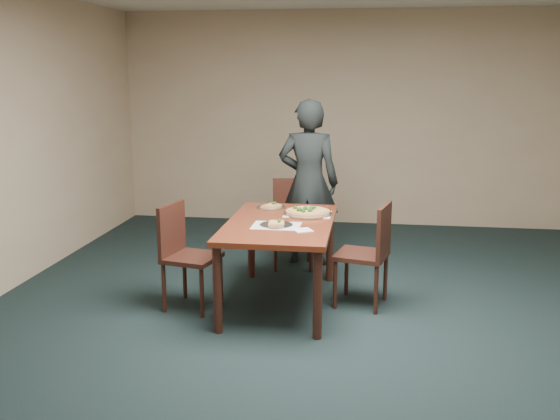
# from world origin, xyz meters

# --- Properties ---
(ground) EXTENTS (8.00, 8.00, 0.00)m
(ground) POSITION_xyz_m (0.00, 0.00, 0.00)
(ground) COLOR black
(ground) RESTS_ON ground
(room_shell) EXTENTS (8.00, 8.00, 8.00)m
(room_shell) POSITION_xyz_m (0.00, 0.00, 1.74)
(room_shell) COLOR tan
(room_shell) RESTS_ON ground
(dining_table) EXTENTS (0.90, 1.50, 0.75)m
(dining_table) POSITION_xyz_m (-0.44, 0.84, 0.66)
(dining_table) COLOR #5B2012
(dining_table) RESTS_ON ground
(chair_far) EXTENTS (0.48, 0.48, 0.91)m
(chair_far) POSITION_xyz_m (-0.47, 2.01, 0.52)
(chair_far) COLOR black
(chair_far) RESTS_ON ground
(chair_left) EXTENTS (0.50, 0.50, 0.91)m
(chair_left) POSITION_xyz_m (-1.25, 0.66, 0.52)
(chair_left) COLOR black
(chair_left) RESTS_ON ground
(chair_right) EXTENTS (0.51, 0.51, 0.91)m
(chair_right) POSITION_xyz_m (0.34, 0.91, 0.52)
(chair_right) COLOR black
(chair_right) RESTS_ON ground
(diner) EXTENTS (0.65, 0.44, 1.75)m
(diner) POSITION_xyz_m (-0.32, 2.10, 0.87)
(diner) COLOR black
(diner) RESTS_ON ground
(placemat_main) EXTENTS (0.42, 0.32, 0.00)m
(placemat_main) POSITION_xyz_m (-0.23, 1.15, 0.75)
(placemat_main) COLOR white
(placemat_main) RESTS_ON dining_table
(placemat_near) EXTENTS (0.40, 0.30, 0.00)m
(placemat_near) POSITION_xyz_m (-0.44, 0.68, 0.75)
(placemat_near) COLOR white
(placemat_near) RESTS_ON dining_table
(pizza_pan) EXTENTS (0.44, 0.44, 0.08)m
(pizza_pan) POSITION_xyz_m (-0.23, 1.14, 0.77)
(pizza_pan) COLOR silver
(pizza_pan) RESTS_ON dining_table
(slice_plate_near) EXTENTS (0.28, 0.28, 0.06)m
(slice_plate_near) POSITION_xyz_m (-0.44, 0.68, 0.76)
(slice_plate_near) COLOR silver
(slice_plate_near) RESTS_ON dining_table
(slice_plate_far) EXTENTS (0.28, 0.28, 0.06)m
(slice_plate_far) POSITION_xyz_m (-0.60, 1.37, 0.76)
(slice_plate_far) COLOR silver
(slice_plate_far) RESTS_ON dining_table
(napkin) EXTENTS (0.19, 0.19, 0.01)m
(napkin) POSITION_xyz_m (-0.21, 0.55, 0.75)
(napkin) COLOR white
(napkin) RESTS_ON dining_table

